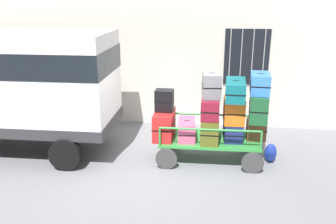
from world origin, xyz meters
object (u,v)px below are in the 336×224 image
(suitcase_right_bottom, at_px, (256,130))
(backpack, at_px, (270,153))
(suitcase_midleft_bottom, at_px, (187,129))
(van, at_px, (15,80))
(suitcase_right_top, at_px, (260,83))
(suitcase_left_bottom, at_px, (164,124))
(suitcase_center_top, at_px, (211,85))
(suitcase_left_middle, at_px, (164,100))
(suitcase_midright_top, at_px, (235,90))
(suitcase_center_bottom, at_px, (210,128))
(suitcase_right_middle, at_px, (258,107))
(suitcase_midright_middle, at_px, (234,111))
(suitcase_center_middle, at_px, (211,106))
(luggage_cart, at_px, (209,143))
(suitcase_midright_bottom, at_px, (233,131))

(suitcase_right_bottom, height_order, backpack, suitcase_right_bottom)
(suitcase_midleft_bottom, relative_size, backpack, 1.77)
(van, relative_size, suitcase_right_top, 6.34)
(suitcase_left_bottom, bearing_deg, van, 177.73)
(backpack, bearing_deg, suitcase_right_bottom, 177.76)
(suitcase_right_bottom, distance_m, suitcase_right_top, 1.05)
(suitcase_center_top, xyz_separation_m, suitcase_right_bottom, (1.02, 0.06, -1.00))
(suitcase_left_middle, bearing_deg, backpack, -0.32)
(suitcase_midright_top, xyz_separation_m, backpack, (0.87, 0.03, -1.46))
(suitcase_center_bottom, height_order, suitcase_right_middle, suitcase_right_middle)
(suitcase_midright_middle, bearing_deg, suitcase_midleft_bottom, -178.18)
(van, height_order, suitcase_center_top, van)
(suitcase_center_middle, distance_m, suitcase_right_middle, 1.02)
(suitcase_right_bottom, relative_size, suitcase_right_middle, 0.58)
(luggage_cart, height_order, suitcase_midright_middle, suitcase_midright_middle)
(van, relative_size, suitcase_center_bottom, 4.77)
(suitcase_midleft_bottom, distance_m, suitcase_midright_middle, 1.13)
(suitcase_center_bottom, relative_size, suitcase_right_middle, 1.11)
(suitcase_midright_top, relative_size, backpack, 2.14)
(suitcase_midright_top, height_order, backpack, suitcase_midright_top)
(suitcase_right_top, bearing_deg, luggage_cart, -177.85)
(luggage_cart, distance_m, suitcase_center_middle, 0.87)
(luggage_cart, xyz_separation_m, suitcase_midleft_bottom, (-0.51, -0.03, 0.32))
(suitcase_left_middle, distance_m, suitcase_right_middle, 2.05)
(suitcase_center_middle, bearing_deg, suitcase_left_bottom, -178.78)
(suitcase_midleft_bottom, distance_m, suitcase_midright_bottom, 1.02)
(suitcase_left_bottom, distance_m, suitcase_center_middle, 1.12)
(suitcase_center_middle, bearing_deg, suitcase_center_top, -90.00)
(suitcase_center_bottom, xyz_separation_m, suitcase_right_top, (1.02, 0.06, 1.03))
(suitcase_right_bottom, bearing_deg, suitcase_center_top, -176.50)
(suitcase_midright_middle, bearing_deg, suitcase_center_middle, 178.97)
(van, bearing_deg, suitcase_center_bottom, -1.97)
(van, relative_size, suitcase_center_middle, 4.83)
(suitcase_center_top, bearing_deg, suitcase_center_bottom, 90.00)
(suitcase_left_middle, height_order, suitcase_midright_top, suitcase_midright_top)
(suitcase_midright_top, bearing_deg, luggage_cart, 178.66)
(suitcase_left_middle, height_order, suitcase_center_top, suitcase_center_top)
(suitcase_center_top, bearing_deg, suitcase_midright_bottom, 3.90)
(luggage_cart, height_order, suitcase_left_bottom, suitcase_left_bottom)
(suitcase_left_middle, xyz_separation_m, suitcase_right_bottom, (2.05, 0.00, -0.61))
(suitcase_midleft_bottom, bearing_deg, suitcase_center_bottom, 0.29)
(suitcase_left_middle, relative_size, suitcase_midright_top, 0.53)
(suitcase_midleft_bottom, height_order, suitcase_midright_middle, suitcase_midright_middle)
(van, xyz_separation_m, suitcase_left_middle, (3.50, -0.10, -0.36))
(suitcase_center_middle, bearing_deg, suitcase_midright_top, -2.88)
(suitcase_center_top, xyz_separation_m, suitcase_right_top, (1.02, 0.07, 0.05))
(suitcase_midleft_bottom, relative_size, suitcase_right_middle, 0.90)
(backpack, bearing_deg, suitcase_right_top, 176.80)
(suitcase_left_middle, bearing_deg, suitcase_right_top, 0.18)
(suitcase_center_bottom, xyz_separation_m, suitcase_midright_middle, (0.51, 0.03, 0.41))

